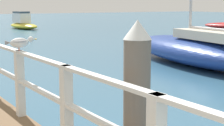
% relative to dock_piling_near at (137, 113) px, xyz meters
% --- Properties ---
extents(dock_piling_near, '(0.29, 0.29, 1.97)m').
position_rel_dock_piling_near_xyz_m(dock_piling_near, '(0.00, 0.00, 0.00)').
color(dock_piling_near, '#6B6056').
rests_on(dock_piling_near, ground_plane).
extents(seagull_foreground, '(0.48, 0.20, 0.21)m').
position_rel_dock_piling_near_xyz_m(seagull_foreground, '(-0.37, 2.43, 0.56)').
color(seagull_foreground, white).
rests_on(seagull_foreground, pier_railing).
extents(boat_0, '(1.85, 4.44, 1.51)m').
position_rel_dock_piling_near_xyz_m(boat_0, '(8.67, 27.48, -0.49)').
color(boat_0, gold).
rests_on(boat_0, ground_plane).
extents(boat_1, '(3.69, 7.84, 9.18)m').
position_rel_dock_piling_near_xyz_m(boat_1, '(7.24, 5.93, -0.45)').
color(boat_1, navy).
rests_on(boat_1, ground_plane).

